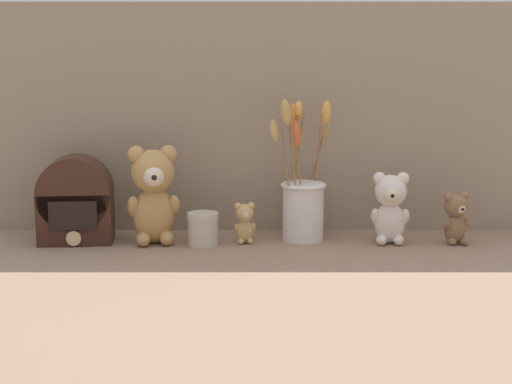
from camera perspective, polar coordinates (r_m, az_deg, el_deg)
The scene contains 9 objects.
ground_plane at distance 1.88m, azimuth -0.00°, elevation -3.88°, with size 4.00×4.00×0.00m, color #8E7056.
backdrop_wall at distance 2.00m, azimuth 0.01°, elevation 5.37°, with size 1.48×0.02×0.58m.
teddy_bear_large at distance 1.89m, azimuth -7.47°, elevation -0.05°, with size 0.13×0.12×0.24m.
teddy_bear_medium at distance 1.90m, azimuth 9.75°, elevation -1.05°, with size 0.09×0.09×0.17m.
teddy_bear_small at distance 1.94m, azimuth 14.34°, elevation -1.77°, with size 0.07×0.06×0.13m.
teddy_bear_tiny at distance 1.89m, azimuth -0.83°, elevation -2.19°, with size 0.06×0.05×0.10m.
flower_vase at distance 1.92m, azimuth 3.42°, elevation -0.56°, with size 0.16×0.11×0.35m.
vintage_radio at distance 1.94m, azimuth -12.98°, elevation -0.75°, with size 0.18×0.12×0.21m.
decorative_tin_tall at distance 1.88m, azimuth -3.88°, elevation -2.66°, with size 0.08×0.08×0.08m.
Camera 1 is at (0.00, -1.82, 0.46)m, focal length 55.00 mm.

